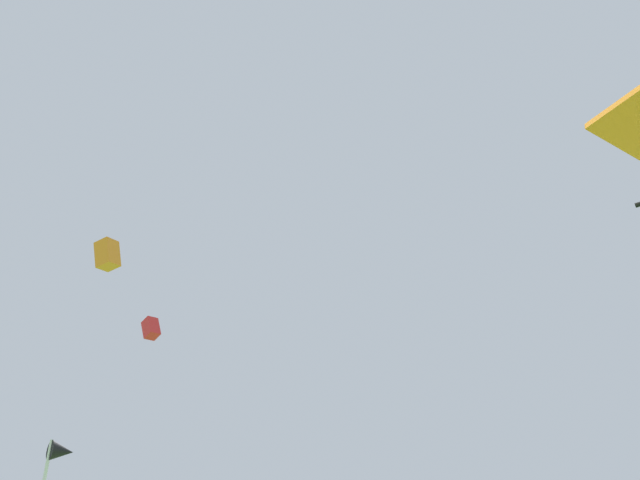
% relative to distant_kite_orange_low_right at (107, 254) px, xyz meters
% --- Properties ---
extents(distant_kite_orange_low_right, '(0.90, 0.86, 1.06)m').
position_rel_distant_kite_orange_low_right_xyz_m(distant_kite_orange_low_right, '(0.00, 0.00, 0.00)').
color(distant_kite_orange_low_right, orange).
extents(distant_kite_red_far_center, '(0.87, 1.13, 1.32)m').
position_rel_distant_kite_orange_low_right_xyz_m(distant_kite_red_far_center, '(7.53, 12.90, 2.55)').
color(distant_kite_red_far_center, red).
extents(marker_flag, '(0.30, 0.24, 1.88)m').
position_rel_distant_kite_orange_low_right_xyz_m(marker_flag, '(-3.70, -10.33, -7.74)').
color(marker_flag, silver).
rests_on(marker_flag, ground).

